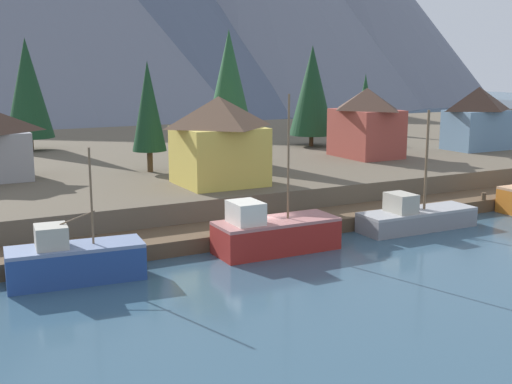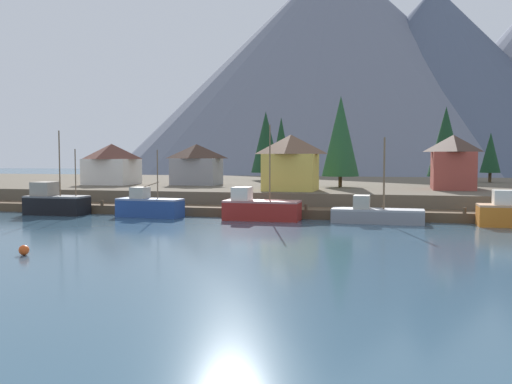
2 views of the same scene
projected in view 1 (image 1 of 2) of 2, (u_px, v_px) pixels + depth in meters
The scene contains 15 objects.
ground_plane at pixel (165, 198), 61.49m from camera, with size 400.00×400.00×1.00m, color #335166.
dock at pixel (255, 230), 45.69m from camera, with size 80.00×4.00×1.60m.
shoreline_bank at pixel (126, 163), 71.56m from camera, with size 400.00×56.00×2.50m, color brown.
fishing_boat_blue at pixel (74, 261), 36.25m from camera, with size 7.55×3.21×7.42m.
fishing_boat_red at pixel (273, 233), 42.05m from camera, with size 7.99×3.16×10.00m.
fishing_boat_grey at pixel (415, 217), 47.75m from camera, with size 9.13×2.84×8.61m.
house_red at pixel (366, 122), 66.46m from camera, with size 5.33×6.97×6.94m.
house_yellow at pixel (219, 140), 51.26m from camera, with size 6.55×6.14×6.88m.
house_blue at pixel (478, 118), 72.22m from camera, with size 6.97×4.60×6.85m.
conifer_near_left at pixel (229, 90), 60.87m from camera, with size 5.08×5.08×12.42m.
conifer_near_right at pixel (28, 88), 70.95m from camera, with size 5.14×5.14×12.08m.
conifer_mid_left at pixel (312, 90), 74.63m from camera, with size 5.14×5.14×11.38m.
conifer_mid_right at pixel (314, 98), 88.84m from camera, with size 3.20×3.20×8.07m.
conifer_back_left at pixel (148, 106), 56.76m from camera, with size 2.97×2.97×9.61m.
conifer_back_right at pixel (365, 100), 89.00m from camera, with size 2.56×2.56×8.01m.
Camera 1 is at (-20.69, -37.21, 11.88)m, focal length 46.25 mm.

